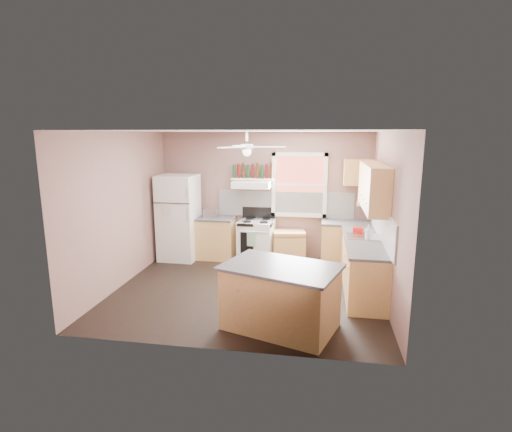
% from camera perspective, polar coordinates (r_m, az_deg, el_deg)
% --- Properties ---
extents(floor, '(4.50, 4.50, 0.00)m').
position_cam_1_polar(floor, '(7.06, -1.22, -10.46)').
color(floor, black).
rests_on(floor, ground).
extents(ceiling, '(4.50, 4.50, 0.00)m').
position_cam_1_polar(ceiling, '(6.54, -1.32, 12.04)').
color(ceiling, white).
rests_on(ceiling, ground).
extents(wall_back, '(4.50, 0.05, 2.70)m').
position_cam_1_polar(wall_back, '(8.64, 1.21, 2.95)').
color(wall_back, '#805D55').
rests_on(wall_back, ground).
extents(wall_right, '(0.05, 4.00, 2.70)m').
position_cam_1_polar(wall_right, '(6.64, 18.40, -0.29)').
color(wall_right, '#805D55').
rests_on(wall_right, ground).
extents(wall_left, '(0.05, 4.00, 2.70)m').
position_cam_1_polar(wall_left, '(7.42, -18.80, 0.90)').
color(wall_left, '#805D55').
rests_on(wall_left, ground).
extents(backsplash_back, '(2.90, 0.03, 0.55)m').
position_cam_1_polar(backsplash_back, '(8.57, 4.14, 1.68)').
color(backsplash_back, white).
rests_on(backsplash_back, wall_back).
extents(backsplash_right, '(0.03, 2.60, 0.55)m').
position_cam_1_polar(backsplash_right, '(6.96, 17.62, -1.18)').
color(backsplash_right, white).
rests_on(backsplash_right, wall_right).
extents(window_view, '(1.00, 0.02, 1.20)m').
position_cam_1_polar(window_view, '(8.49, 6.21, 4.44)').
color(window_view, brown).
rests_on(window_view, wall_back).
extents(window_frame, '(1.16, 0.07, 1.36)m').
position_cam_1_polar(window_frame, '(8.46, 6.19, 4.42)').
color(window_frame, white).
rests_on(window_frame, wall_back).
extents(refrigerator, '(0.79, 0.77, 1.81)m').
position_cam_1_polar(refrigerator, '(8.67, -10.96, -0.21)').
color(refrigerator, white).
rests_on(refrigerator, floor).
extents(base_cabinet_left, '(0.90, 0.60, 0.86)m').
position_cam_1_polar(base_cabinet_left, '(8.72, -6.04, -3.19)').
color(base_cabinet_left, '#B1894A').
rests_on(base_cabinet_left, floor).
extents(counter_left, '(0.92, 0.62, 0.04)m').
position_cam_1_polar(counter_left, '(8.62, -6.11, -0.30)').
color(counter_left, '#404042').
rests_on(counter_left, base_cabinet_left).
extents(toaster, '(0.28, 0.17, 0.18)m').
position_cam_1_polar(toaster, '(8.54, -6.52, 0.33)').
color(toaster, silver).
rests_on(toaster, counter_left).
extents(stove, '(0.77, 0.70, 0.86)m').
position_cam_1_polar(stove, '(8.51, 0.07, -3.51)').
color(stove, white).
rests_on(stove, floor).
extents(range_hood, '(0.78, 0.50, 0.14)m').
position_cam_1_polar(range_hood, '(8.37, -0.62, 4.54)').
color(range_hood, white).
rests_on(range_hood, wall_back).
extents(bottle_shelf, '(0.90, 0.26, 0.03)m').
position_cam_1_polar(bottle_shelf, '(8.47, -0.48, 5.31)').
color(bottle_shelf, white).
rests_on(bottle_shelf, range_hood).
extents(cart, '(0.72, 0.54, 0.66)m').
position_cam_1_polar(cart, '(8.47, 4.74, -4.33)').
color(cart, '#B1894A').
rests_on(cart, floor).
extents(base_cabinet_corner, '(1.00, 0.60, 0.86)m').
position_cam_1_polar(base_cabinet_corner, '(8.44, 12.73, -3.93)').
color(base_cabinet_corner, '#B1894A').
rests_on(base_cabinet_corner, floor).
extents(base_cabinet_right, '(0.60, 2.20, 0.86)m').
position_cam_1_polar(base_cabinet_right, '(7.12, 14.96, -6.97)').
color(base_cabinet_right, '#B1894A').
rests_on(base_cabinet_right, floor).
extents(counter_corner, '(1.02, 0.62, 0.04)m').
position_cam_1_polar(counter_corner, '(8.33, 12.86, -0.95)').
color(counter_corner, '#404042').
rests_on(counter_corner, base_cabinet_corner).
extents(counter_right, '(0.62, 2.22, 0.04)m').
position_cam_1_polar(counter_right, '(6.99, 15.07, -3.46)').
color(counter_right, '#404042').
rests_on(counter_right, base_cabinet_right).
extents(sink, '(0.55, 0.45, 0.03)m').
position_cam_1_polar(sink, '(7.18, 14.93, -2.94)').
color(sink, silver).
rests_on(sink, counter_right).
extents(faucet, '(0.03, 0.03, 0.14)m').
position_cam_1_polar(faucet, '(7.18, 16.23, -2.39)').
color(faucet, silver).
rests_on(faucet, sink).
extents(upper_cabinet_right, '(0.33, 1.80, 0.76)m').
position_cam_1_polar(upper_cabinet_right, '(7.03, 16.44, 4.03)').
color(upper_cabinet_right, '#B1894A').
rests_on(upper_cabinet_right, wall_right).
extents(upper_cabinet_corner, '(0.60, 0.33, 0.52)m').
position_cam_1_polar(upper_cabinet_corner, '(8.32, 14.51, 6.08)').
color(upper_cabinet_corner, '#B1894A').
rests_on(upper_cabinet_corner, wall_back).
extents(paper_towel, '(0.26, 0.12, 0.12)m').
position_cam_1_polar(paper_towel, '(8.45, 15.08, 1.67)').
color(paper_towel, white).
rests_on(paper_towel, wall_back).
extents(island, '(1.67, 1.33, 0.86)m').
position_cam_1_polar(island, '(5.63, 3.52, -11.64)').
color(island, '#B1894A').
rests_on(island, floor).
extents(island_top, '(1.78, 1.44, 0.04)m').
position_cam_1_polar(island_top, '(5.47, 3.58, -7.31)').
color(island_top, '#404042').
rests_on(island_top, island).
extents(ceiling_fan_hub, '(0.20, 0.20, 0.08)m').
position_cam_1_polar(ceiling_fan_hub, '(6.54, -1.31, 9.85)').
color(ceiling_fan_hub, white).
rests_on(ceiling_fan_hub, ceiling).
extents(soap_bottle, '(0.10, 0.10, 0.25)m').
position_cam_1_polar(soap_bottle, '(7.00, 15.74, -2.25)').
color(soap_bottle, silver).
rests_on(soap_bottle, counter_right).
extents(red_caddy, '(0.19, 0.14, 0.10)m').
position_cam_1_polar(red_caddy, '(7.44, 14.38, -1.97)').
color(red_caddy, '#B3130F').
rests_on(red_caddy, counter_right).
extents(wine_bottles, '(0.86, 0.06, 0.31)m').
position_cam_1_polar(wine_bottles, '(8.45, -0.45, 6.39)').
color(wine_bottles, '#143819').
rests_on(wine_bottles, bottle_shelf).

